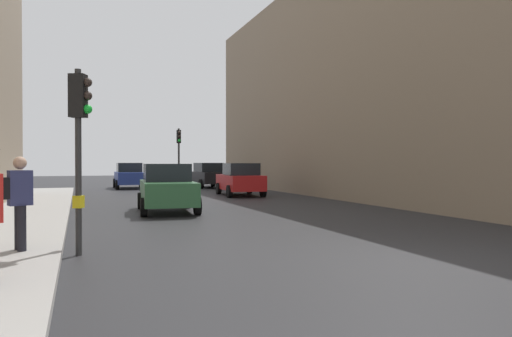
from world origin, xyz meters
TOP-DOWN VIEW (x-y plane):
  - ground_plane at (0.00, 0.00)m, footprint 120.00×120.00m
  - sidewalk_kerb at (-7.23, 6.00)m, footprint 2.54×40.00m
  - building_facade_right at (11.96, 14.86)m, footprint 12.00×33.16m
  - traffic_light_far_median at (0.37, 23.26)m, footprint 0.24×0.43m
  - traffic_light_near_right at (-5.64, 2.58)m, footprint 0.45×0.34m
  - car_blue_van at (-2.35, 26.97)m, footprint 2.05×4.22m
  - car_green_estate at (-2.61, 10.28)m, footprint 2.28×4.33m
  - car_red_sedan at (2.57, 17.41)m, footprint 2.25×4.32m
  - car_dark_suv at (3.00, 26.11)m, footprint 2.26×4.32m
  - pedestrian_with_grey_backpack at (-6.73, 2.61)m, footprint 0.66×0.45m

SIDE VIEW (x-z plane):
  - ground_plane at x=0.00m, z-range 0.00..0.00m
  - sidewalk_kerb at x=-7.23m, z-range 0.00..0.16m
  - car_blue_van at x=-2.35m, z-range 0.00..1.76m
  - car_green_estate at x=-2.61m, z-range 0.00..1.76m
  - car_red_sedan at x=2.57m, z-range 0.00..1.76m
  - car_dark_suv at x=3.00m, z-range 0.00..1.76m
  - pedestrian_with_grey_backpack at x=-6.73m, z-range 0.28..2.05m
  - traffic_light_near_right at x=-5.64m, z-range 0.69..4.32m
  - traffic_light_far_median at x=0.37m, z-range 0.75..4.72m
  - building_facade_right at x=11.96m, z-range 0.00..12.00m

